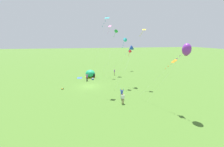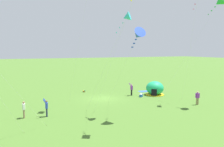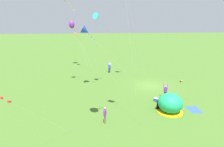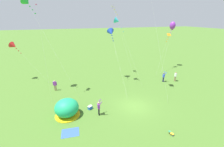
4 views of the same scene
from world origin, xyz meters
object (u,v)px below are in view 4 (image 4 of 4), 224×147
Objects in this scene: cooler_box at (90,107)px; kite_red at (14,46)px; kite_cyan at (117,21)px; person_strolling at (55,85)px; kite_orange at (168,36)px; popup_tent at (67,108)px; kite_yellow at (114,10)px; kite_green at (27,2)px; person_flying_kite at (164,77)px; kite_purple at (173,26)px; person_with_toddler at (175,76)px; person_arms_raised at (99,107)px; toddler_crawling at (171,133)px; kite_blue at (111,33)px.

kite_red is (-10.20, 13.29, 6.00)m from cooler_box.
kite_red is at bearing 158.18° from kite_cyan.
kite_orange is at bearing 9.29° from person_strolling.
popup_tent is 18.30m from kite_yellow.
kite_red is (-4.08, 5.78, -6.32)m from kite_green.
person_strolling is at bearing 172.15° from person_flying_kite.
kite_green is (-20.00, 3.25, 11.54)m from person_flying_kite.
kite_green is 1.03× the size of kite_yellow.
kite_green is at bearing -171.38° from kite_purple.
person_with_toddler is 20.40m from person_strolling.
person_with_toddler is 16.18m from person_arms_raised.
kite_green is at bearing 131.63° from toddler_crawling.
kite_blue is at bearing 4.51° from kite_green.
person_with_toddler is (18.77, 4.32, -0.03)m from popup_tent.
person_strolling is 0.13× the size of kite_green.
kite_purple is 26.97m from kite_green.
kite_green is at bearing 176.70° from kite_cyan.
cooler_box is 22.55m from kite_orange.
person_arms_raised is 13.25m from kite_blue.
popup_tent is 14.62m from kite_cyan.
kite_orange is at bearing 6.83° from kite_green.
cooler_box is at bearing -50.81° from kite_green.
popup_tent reaches higher than cooler_box.
kite_orange is (12.14, 17.34, 6.82)m from toddler_crawling.
person_with_toddler is (9.41, 10.69, 0.79)m from toddler_crawling.
kite_purple is at bearing 29.54° from cooler_box.
kite_cyan is (-7.89, 2.55, 9.21)m from person_flying_kite.
kite_cyan is at bearing 57.92° from person_arms_raised.
person_strolling is at bearing -170.71° from kite_orange.
kite_purple is 0.77× the size of kite_yellow.
kite_green is (-12.11, 0.70, 2.33)m from kite_cyan.
kite_blue is (-10.51, 4.59, 7.39)m from person_with_toddler.
kite_orange is at bearing 8.85° from kite_blue.
person_strolling is at bearing 128.43° from toddler_crawling.
kite_yellow reaches higher than person_arms_raised.
kite_orange is 0.59× the size of kite_yellow.
kite_yellow is at bearing 63.36° from person_arms_raised.
popup_tent is at bearing -66.90° from kite_green.
kite_green is (-26.45, -4.01, 3.45)m from kite_purple.
kite_blue is at bearing 47.13° from popup_tent.
popup_tent is 0.31× the size of kite_blue.
person_strolling is 0.16× the size of kite_cyan.
kite_blue is at bearing 64.36° from person_arms_raised.
kite_purple is at bearing 60.90° from person_with_toddler.
kite_orange reaches higher than toddler_crawling.
kite_green is at bearing 170.62° from person_with_toddler.
person_flying_kite is 2.21m from person_with_toddler.
kite_green is at bearing -175.49° from kite_blue.
kite_purple is (20.32, 11.52, 8.87)m from cooler_box.
kite_red is at bearing 127.51° from cooler_box.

